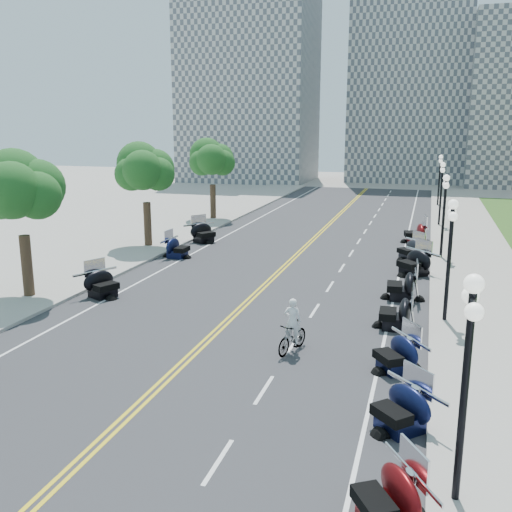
# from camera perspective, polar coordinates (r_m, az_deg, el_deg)

# --- Properties ---
(ground) EXTENTS (160.00, 160.00, 0.00)m
(ground) POSITION_cam_1_polar(r_m,az_deg,el_deg) (22.37, -4.28, -7.84)
(ground) COLOR gray
(road) EXTENTS (16.00, 90.00, 0.01)m
(road) POSITION_cam_1_polar(r_m,az_deg,el_deg) (31.46, 2.27, -1.65)
(road) COLOR #333335
(road) RESTS_ON ground
(centerline_yellow_a) EXTENTS (0.12, 90.00, 0.00)m
(centerline_yellow_a) POSITION_cam_1_polar(r_m,az_deg,el_deg) (31.49, 2.05, -1.62)
(centerline_yellow_a) COLOR yellow
(centerline_yellow_a) RESTS_ON road
(centerline_yellow_b) EXTENTS (0.12, 90.00, 0.00)m
(centerline_yellow_b) POSITION_cam_1_polar(r_m,az_deg,el_deg) (31.43, 2.48, -1.65)
(centerline_yellow_b) COLOR yellow
(centerline_yellow_b) RESTS_ON road
(edge_line_north) EXTENTS (0.12, 90.00, 0.00)m
(edge_line_north) POSITION_cam_1_polar(r_m,az_deg,el_deg) (30.55, 13.97, -2.46)
(edge_line_north) COLOR white
(edge_line_north) RESTS_ON road
(edge_line_south) EXTENTS (0.12, 90.00, 0.00)m
(edge_line_south) POSITION_cam_1_polar(r_m,az_deg,el_deg) (33.59, -8.36, -0.82)
(edge_line_south) COLOR white
(edge_line_south) RESTS_ON road
(lane_dash_4) EXTENTS (0.12, 2.00, 0.00)m
(lane_dash_4) POSITION_cam_1_polar(r_m,az_deg,el_deg) (14.62, -3.79, -19.82)
(lane_dash_4) COLOR white
(lane_dash_4) RESTS_ON road
(lane_dash_5) EXTENTS (0.12, 2.00, 0.00)m
(lane_dash_5) POSITION_cam_1_polar(r_m,az_deg,el_deg) (17.94, 0.82, -13.22)
(lane_dash_5) COLOR white
(lane_dash_5) RESTS_ON road
(lane_dash_6) EXTENTS (0.12, 2.00, 0.00)m
(lane_dash_6) POSITION_cam_1_polar(r_m,az_deg,el_deg) (21.48, 3.80, -8.69)
(lane_dash_6) COLOR white
(lane_dash_6) RESTS_ON road
(lane_dash_7) EXTENTS (0.12, 2.00, 0.00)m
(lane_dash_7) POSITION_cam_1_polar(r_m,az_deg,el_deg) (25.17, 5.88, -5.45)
(lane_dash_7) COLOR white
(lane_dash_7) RESTS_ON road
(lane_dash_8) EXTENTS (0.12, 2.00, 0.00)m
(lane_dash_8) POSITION_cam_1_polar(r_m,az_deg,el_deg) (28.94, 7.41, -3.04)
(lane_dash_8) COLOR white
(lane_dash_8) RESTS_ON road
(lane_dash_9) EXTENTS (0.12, 2.00, 0.00)m
(lane_dash_9) POSITION_cam_1_polar(r_m,az_deg,el_deg) (32.76, 8.58, -1.18)
(lane_dash_9) COLOR white
(lane_dash_9) RESTS_ON road
(lane_dash_10) EXTENTS (0.12, 2.00, 0.00)m
(lane_dash_10) POSITION_cam_1_polar(r_m,az_deg,el_deg) (36.62, 9.50, 0.28)
(lane_dash_10) COLOR white
(lane_dash_10) RESTS_ON road
(lane_dash_11) EXTENTS (0.12, 2.00, 0.00)m
(lane_dash_11) POSITION_cam_1_polar(r_m,az_deg,el_deg) (40.51, 10.25, 1.47)
(lane_dash_11) COLOR white
(lane_dash_11) RESTS_ON road
(lane_dash_12) EXTENTS (0.12, 2.00, 0.00)m
(lane_dash_12) POSITION_cam_1_polar(r_m,az_deg,el_deg) (44.41, 10.86, 2.44)
(lane_dash_12) COLOR white
(lane_dash_12) RESTS_ON road
(lane_dash_13) EXTENTS (0.12, 2.00, 0.00)m
(lane_dash_13) POSITION_cam_1_polar(r_m,az_deg,el_deg) (48.34, 11.38, 3.26)
(lane_dash_13) COLOR white
(lane_dash_13) RESTS_ON road
(lane_dash_14) EXTENTS (0.12, 2.00, 0.00)m
(lane_dash_14) POSITION_cam_1_polar(r_m,az_deg,el_deg) (52.27, 11.82, 3.95)
(lane_dash_14) COLOR white
(lane_dash_14) RESTS_ON road
(lane_dash_15) EXTENTS (0.12, 2.00, 0.00)m
(lane_dash_15) POSITION_cam_1_polar(r_m,az_deg,el_deg) (56.22, 12.20, 4.55)
(lane_dash_15) COLOR white
(lane_dash_15) RESTS_ON road
(lane_dash_16) EXTENTS (0.12, 2.00, 0.00)m
(lane_dash_16) POSITION_cam_1_polar(r_m,az_deg,el_deg) (60.17, 12.53, 5.07)
(lane_dash_16) COLOR white
(lane_dash_16) RESTS_ON road
(lane_dash_17) EXTENTS (0.12, 2.00, 0.00)m
(lane_dash_17) POSITION_cam_1_polar(r_m,az_deg,el_deg) (64.12, 12.82, 5.52)
(lane_dash_17) COLOR white
(lane_dash_17) RESTS_ON road
(lane_dash_18) EXTENTS (0.12, 2.00, 0.00)m
(lane_dash_18) POSITION_cam_1_polar(r_m,az_deg,el_deg) (68.09, 13.07, 5.93)
(lane_dash_18) COLOR white
(lane_dash_18) RESTS_ON road
(lane_dash_19) EXTENTS (0.12, 2.00, 0.00)m
(lane_dash_19) POSITION_cam_1_polar(r_m,az_deg,el_deg) (72.05, 13.30, 6.28)
(lane_dash_19) COLOR white
(lane_dash_19) RESTS_ON road
(sidewalk_north) EXTENTS (5.00, 90.00, 0.15)m
(sidewalk_north) POSITION_cam_1_polar(r_m,az_deg,el_deg) (30.64, 21.65, -2.84)
(sidewalk_north) COLOR #9E9991
(sidewalk_north) RESTS_ON ground
(sidewalk_south) EXTENTS (5.00, 90.00, 0.15)m
(sidewalk_south) POSITION_cam_1_polar(r_m,az_deg,el_deg) (35.49, -14.37, -0.25)
(sidewalk_south) COLOR #9E9991
(sidewalk_south) RESTS_ON ground
(distant_block_a) EXTENTS (18.00, 14.00, 26.00)m
(distant_block_a) POSITION_cam_1_polar(r_m,az_deg,el_deg) (85.57, -0.64, 16.33)
(distant_block_a) COLOR gray
(distant_block_a) RESTS_ON ground
(distant_block_b) EXTENTS (16.00, 12.00, 30.00)m
(distant_block_b) POSITION_cam_1_polar(r_m,az_deg,el_deg) (87.84, 15.11, 17.13)
(distant_block_b) COLOR gray
(distant_block_b) RESTS_ON ground
(street_lamp_1) EXTENTS (0.50, 1.20, 4.90)m
(street_lamp_1) POSITION_cam_1_polar(r_m,az_deg,el_deg) (12.69, 20.12, -12.68)
(street_lamp_1) COLOR black
(street_lamp_1) RESTS_ON sidewalk_north
(street_lamp_2) EXTENTS (0.50, 1.20, 4.90)m
(street_lamp_2) POSITION_cam_1_polar(r_m,az_deg,el_deg) (24.09, 18.73, -0.52)
(street_lamp_2) COLOR black
(street_lamp_2) RESTS_ON sidewalk_north
(street_lamp_3) EXTENTS (0.50, 1.20, 4.90)m
(street_lamp_3) POSITION_cam_1_polar(r_m,az_deg,el_deg) (35.89, 18.25, 3.76)
(street_lamp_3) COLOR black
(street_lamp_3) RESTS_ON sidewalk_north
(street_lamp_4) EXTENTS (0.50, 1.20, 4.90)m
(street_lamp_4) POSITION_cam_1_polar(r_m,az_deg,el_deg) (47.79, 18.00, 5.91)
(street_lamp_4) COLOR black
(street_lamp_4) RESTS_ON sidewalk_north
(street_lamp_5) EXTENTS (0.50, 1.20, 4.90)m
(street_lamp_5) POSITION_cam_1_polar(r_m,az_deg,el_deg) (59.73, 17.86, 7.20)
(street_lamp_5) COLOR black
(street_lamp_5) RESTS_ON sidewalk_north
(tree_2) EXTENTS (4.80, 4.80, 9.20)m
(tree_2) POSITION_cam_1_polar(r_m,az_deg,el_deg) (27.97, -22.48, 5.45)
(tree_2) COLOR #235619
(tree_2) RESTS_ON sidewalk_south
(tree_3) EXTENTS (4.80, 4.80, 9.20)m
(tree_3) POSITION_cam_1_polar(r_m,az_deg,el_deg) (37.97, -10.99, 7.91)
(tree_3) COLOR #235619
(tree_3) RESTS_ON sidewalk_south
(tree_4) EXTENTS (4.80, 4.80, 9.20)m
(tree_4) POSITION_cam_1_polar(r_m,az_deg,el_deg) (48.88, -4.39, 9.17)
(tree_4) COLOR #235619
(tree_4) RESTS_ON sidewalk_south
(motorcycle_n_3) EXTENTS (2.62, 2.62, 1.33)m
(motorcycle_n_3) POSITION_cam_1_polar(r_m,az_deg,el_deg) (12.72, 13.03, -22.19)
(motorcycle_n_3) COLOR #590A0C
(motorcycle_n_3) RESTS_ON road
(motorcycle_n_4) EXTENTS (2.76, 2.76, 1.37)m
(motorcycle_n_4) POSITION_cam_1_polar(r_m,az_deg,el_deg) (15.99, 14.27, -14.39)
(motorcycle_n_4) COLOR black
(motorcycle_n_4) RESTS_ON road
(motorcycle_n_5) EXTENTS (2.66, 2.66, 1.33)m
(motorcycle_n_5) POSITION_cam_1_polar(r_m,az_deg,el_deg) (19.47, 13.87, -9.33)
(motorcycle_n_5) COLOR black
(motorcycle_n_5) RESTS_ON road
(motorcycle_n_6) EXTENTS (2.14, 2.14, 1.45)m
(motorcycle_n_6) POSITION_cam_1_polar(r_m,az_deg,el_deg) (23.37, 13.87, -5.38)
(motorcycle_n_6) COLOR black
(motorcycle_n_6) RESTS_ON road
(motorcycle_n_7) EXTENTS (2.27, 2.27, 1.51)m
(motorcycle_n_7) POSITION_cam_1_polar(r_m,az_deg,el_deg) (27.25, 14.42, -2.73)
(motorcycle_n_7) COLOR black
(motorcycle_n_7) RESTS_ON road
(motorcycle_n_8) EXTENTS (3.14, 3.14, 1.55)m
(motorcycle_n_8) POSITION_cam_1_polar(r_m,az_deg,el_deg) (31.82, 15.51, -0.52)
(motorcycle_n_8) COLOR black
(motorcycle_n_8) RESTS_ON road
(motorcycle_n_9) EXTENTS (2.77, 2.77, 1.37)m
(motorcycle_n_9) POSITION_cam_1_polar(r_m,az_deg,el_deg) (35.49, 15.20, 0.72)
(motorcycle_n_9) COLOR black
(motorcycle_n_9) RESTS_ON road
(motorcycle_n_10) EXTENTS (2.54, 2.54, 1.55)m
(motorcycle_n_10) POSITION_cam_1_polar(r_m,az_deg,el_deg) (40.67, 15.65, 2.33)
(motorcycle_n_10) COLOR #590A0C
(motorcycle_n_10) RESTS_ON road
(motorcycle_s_6) EXTENTS (2.69, 2.69, 1.42)m
(motorcycle_s_6) POSITION_cam_1_polar(r_m,az_deg,el_deg) (27.78, -15.13, -2.57)
(motorcycle_s_6) COLOR black
(motorcycle_s_6) RESTS_ON road
(motorcycle_s_8) EXTENTS (2.06, 2.06, 1.38)m
(motorcycle_s_8) POSITION_cam_1_polar(r_m,az_deg,el_deg) (35.11, -7.88, 0.93)
(motorcycle_s_8) COLOR black
(motorcycle_s_8) RESTS_ON road
(motorcycle_s_9) EXTENTS (3.00, 3.00, 1.50)m
(motorcycle_s_9) POSITION_cam_1_polar(r_m,az_deg,el_deg) (39.56, -5.27, 2.44)
(motorcycle_s_9) COLOR black
(motorcycle_s_9) RESTS_ON road
(bicycle) EXTENTS (1.07, 1.94, 1.12)m
(bicycle) POSITION_cam_1_polar(r_m,az_deg,el_deg) (20.51, 3.65, -8.11)
(bicycle) COLOR #A51414
(bicycle) RESTS_ON road
(cyclist_rider) EXTENTS (0.60, 0.40, 1.66)m
(cyclist_rider) POSITION_cam_1_polar(r_m,az_deg,el_deg) (20.05, 3.71, -4.40)
(cyclist_rider) COLOR silver
(cyclist_rider) RESTS_ON bicycle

